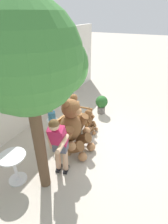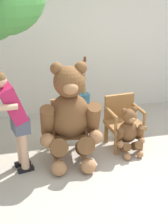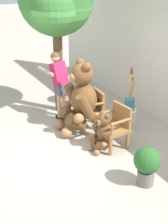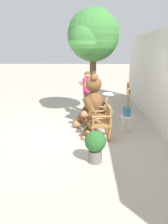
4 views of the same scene
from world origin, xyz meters
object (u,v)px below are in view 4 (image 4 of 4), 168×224
(teddy_bear_large, at_px, (92,101))
(brush_bucket, at_px, (127,109))
(wooden_chair_left, at_px, (101,111))
(round_side_table, at_px, (110,101))
(teddy_bear_small, at_px, (91,124))
(person_visitor, at_px, (88,91))
(white_stool, at_px, (126,119))
(patio_tree, at_px, (92,37))
(wooden_chair_right, at_px, (102,121))
(potted_plant, at_px, (95,144))

(teddy_bear_large, xyz_separation_m, brush_bucket, (0.44, 0.97, -0.12))
(wooden_chair_left, bearing_deg, round_side_table, 164.27)
(teddy_bear_small, xyz_separation_m, person_visitor, (-1.78, -0.09, 0.53))
(teddy_bear_large, relative_size, person_visitor, 1.01)
(teddy_bear_large, distance_m, white_stool, 1.14)
(brush_bucket, relative_size, round_side_table, 1.31)
(teddy_bear_large, xyz_separation_m, person_visitor, (-0.83, -0.11, 0.15))
(wooden_chair_left, bearing_deg, person_visitor, -156.07)
(person_visitor, relative_size, patio_tree, 0.44)
(teddy_bear_large, xyz_separation_m, round_side_table, (-1.41, 0.67, -0.32))
(brush_bucket, bearing_deg, teddy_bear_small, -62.51)
(wooden_chair_right, distance_m, teddy_bear_large, 1.03)
(brush_bucket, bearing_deg, white_stool, -103.84)
(white_stool, xyz_separation_m, potted_plant, (1.78, -0.93, 0.04))
(white_stool, bearing_deg, teddy_bear_large, -114.30)
(wooden_chair_right, distance_m, round_side_table, 2.39)
(white_stool, height_order, potted_plant, potted_plant)
(white_stool, xyz_separation_m, patio_tree, (-1.59, -0.97, 2.28))
(teddy_bear_small, distance_m, white_stool, 1.12)
(teddy_bear_small, relative_size, potted_plant, 1.17)
(wooden_chair_right, distance_m, white_stool, 0.88)
(person_visitor, height_order, white_stool, person_visitor)
(wooden_chair_right, bearing_deg, teddy_bear_small, -88.08)
(person_visitor, bearing_deg, teddy_bear_large, 7.42)
(wooden_chair_left, bearing_deg, white_stool, 58.94)
(teddy_bear_small, height_order, potted_plant, teddy_bear_small)
(person_visitor, relative_size, brush_bucket, 1.65)
(brush_bucket, bearing_deg, wooden_chair_right, -54.40)
(person_visitor, xyz_separation_m, round_side_table, (-0.59, 0.77, -0.47))
(wooden_chair_left, xyz_separation_m, white_stool, (0.42, 0.71, -0.11))
(person_visitor, bearing_deg, white_stool, 40.44)
(round_side_table, bearing_deg, brush_bucket, 9.36)
(teddy_bear_large, bearing_deg, brush_bucket, 65.72)
(teddy_bear_small, xyz_separation_m, patio_tree, (-2.10, 0.02, 2.25))
(person_visitor, height_order, round_side_table, person_visitor)
(person_visitor, relative_size, potted_plant, 2.29)
(wooden_chair_left, relative_size, white_stool, 1.87)
(teddy_bear_small, bearing_deg, round_side_table, 163.85)
(wooden_chair_right, distance_m, person_visitor, 1.87)
(round_side_table, height_order, patio_tree, patio_tree)
(wooden_chair_left, height_order, wooden_chair_right, same)
(white_stool, bearing_deg, person_visitor, -139.56)
(teddy_bear_small, bearing_deg, brush_bucket, 117.49)
(wooden_chair_left, bearing_deg, brush_bucket, 58.97)
(brush_bucket, relative_size, patio_tree, 0.27)
(patio_tree, bearing_deg, potted_plant, 0.71)
(person_visitor, xyz_separation_m, potted_plant, (3.05, 0.15, -0.52))
(brush_bucket, bearing_deg, patio_tree, -148.65)
(white_stool, xyz_separation_m, round_side_table, (-1.85, -0.30, 0.09))
(teddy_bear_large, xyz_separation_m, patio_tree, (-1.15, 0.00, 1.87))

